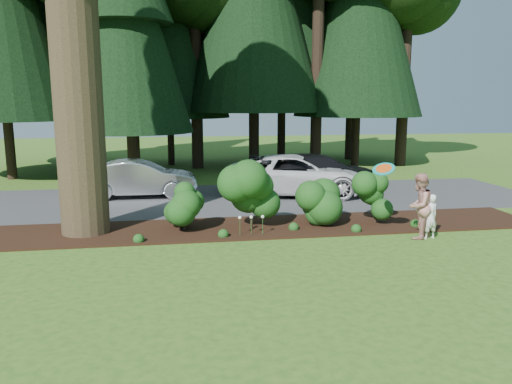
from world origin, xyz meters
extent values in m
plane|color=#305919|center=(0.00, 0.00, 0.00)|extent=(80.00, 80.00, 0.00)
cube|color=black|center=(0.00, 3.25, 0.03)|extent=(16.00, 2.50, 0.05)
cube|color=#38383A|center=(0.00, 7.50, 0.01)|extent=(22.00, 6.00, 0.03)
sphere|color=#1E4916|center=(-2.00, 3.20, 0.66)|extent=(1.08, 1.08, 1.08)
cylinder|color=black|center=(-2.00, 3.20, 0.15)|extent=(0.08, 0.08, 0.30)
sphere|color=#1E4916|center=(-0.20, 3.00, 0.94)|extent=(1.35, 1.35, 1.35)
cylinder|color=black|center=(-0.20, 3.00, 0.15)|extent=(0.08, 0.08, 0.30)
sphere|color=#1E4916|center=(1.60, 3.30, 0.83)|extent=(1.26, 1.26, 1.26)
cylinder|color=black|center=(1.60, 3.30, 0.15)|extent=(0.08, 0.08, 0.30)
sphere|color=#1E4916|center=(3.40, 3.10, 0.72)|extent=(1.17, 1.17, 1.17)
cylinder|color=black|center=(3.40, 3.10, 0.15)|extent=(0.08, 0.08, 0.30)
cylinder|color=#1E4916|center=(-0.60, 2.40, 0.25)|extent=(0.01, 0.01, 0.50)
sphere|color=white|center=(-0.60, 2.40, 0.52)|extent=(0.09, 0.09, 0.09)
cylinder|color=#1E4916|center=(-0.30, 2.40, 0.25)|extent=(0.01, 0.01, 0.50)
sphere|color=white|center=(-0.30, 2.40, 0.52)|extent=(0.09, 0.09, 0.09)
cylinder|color=#1E4916|center=(0.00, 2.40, 0.25)|extent=(0.01, 0.01, 0.50)
sphere|color=white|center=(0.00, 2.40, 0.52)|extent=(0.09, 0.09, 0.09)
cylinder|color=black|center=(-9.50, 14.00, 4.90)|extent=(0.50, 0.50, 9.80)
cylinder|color=black|center=(-7.00, 14.50, 4.55)|extent=(0.50, 0.50, 9.10)
cylinder|color=black|center=(-4.00, 15.00, 5.25)|extent=(0.50, 0.50, 10.50)
cylinder|color=black|center=(-1.00, 13.50, 4.38)|extent=(0.50, 0.50, 8.75)
cylinder|color=black|center=(2.00, 14.50, 5.60)|extent=(0.50, 0.50, 11.20)
cylinder|color=black|center=(5.00, 15.50, 4.72)|extent=(0.50, 0.50, 9.45)
cylinder|color=black|center=(7.50, 14.00, 5.42)|extent=(0.50, 0.50, 10.85)
cylinder|color=black|center=(10.00, 16.00, 4.90)|extent=(0.50, 0.50, 9.80)
cylinder|color=black|center=(-8.00, 18.50, 5.60)|extent=(0.50, 0.50, 11.20)
cylinder|color=black|center=(-2.50, 18.00, 5.25)|extent=(0.50, 0.50, 10.50)
cone|color=black|center=(-2.50, 18.00, 8.25)|extent=(6.60, 6.60, 11.25)
cylinder|color=black|center=(3.50, 19.00, 5.95)|extent=(0.50, 0.50, 11.90)
cylinder|color=black|center=(8.50, 18.50, 5.07)|extent=(0.50, 0.50, 10.15)
cone|color=black|center=(8.50, 18.50, 7.98)|extent=(6.38, 6.38, 10.88)
imported|color=silver|center=(-3.48, 8.33, 0.70)|extent=(4.11, 1.46, 1.35)
imported|color=silver|center=(2.25, 7.81, 0.78)|extent=(5.77, 3.49, 1.50)
imported|color=black|center=(3.24, 8.28, 0.76)|extent=(5.25, 2.57, 1.47)
imported|color=white|center=(4.18, 1.46, 0.58)|extent=(0.47, 0.35, 1.16)
imported|color=#A22115|center=(3.91, 1.57, 0.84)|extent=(1.04, 1.01, 1.69)
cylinder|color=teal|center=(2.86, 1.44, 1.84)|extent=(0.59, 0.53, 0.37)
cylinder|color=#D54D11|center=(2.86, 1.44, 1.85)|extent=(0.41, 0.37, 0.26)
camera|label=1|loc=(-2.23, -10.05, 3.49)|focal=35.00mm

